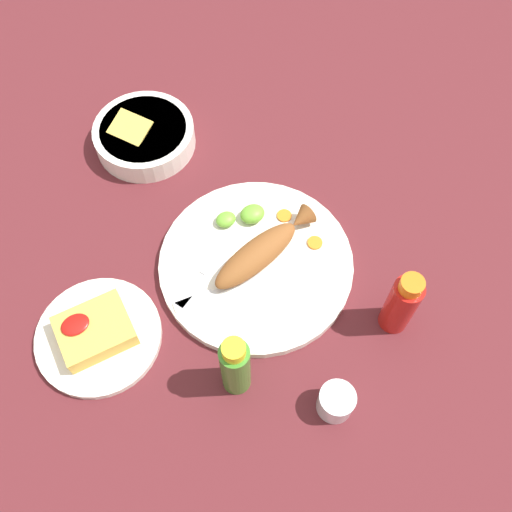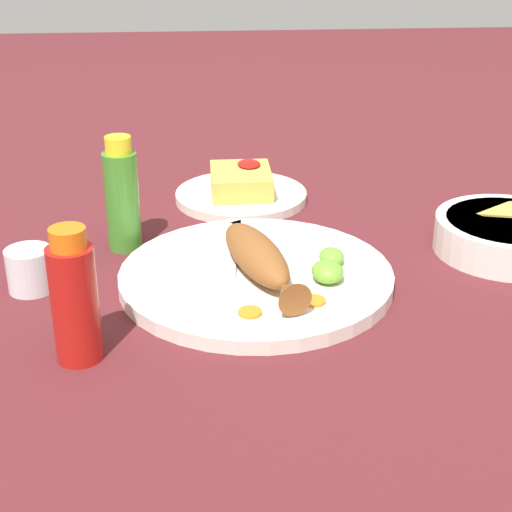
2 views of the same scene
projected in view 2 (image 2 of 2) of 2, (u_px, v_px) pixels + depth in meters
ground_plane at (256, 283)px, 1.00m from camera, size 4.00×4.00×0.00m
main_plate at (256, 277)px, 0.99m from camera, size 0.35×0.35×0.02m
fried_fish at (260, 259)px, 0.97m from camera, size 0.23×0.10×0.05m
fork_near at (234, 242)px, 1.06m from camera, size 0.19×0.03×0.00m
fork_far at (270, 241)px, 1.07m from camera, size 0.17×0.10×0.00m
carrot_slice_near at (250, 312)px, 0.89m from camera, size 0.03×0.03×0.00m
carrot_slice_mid at (314, 301)px, 0.91m from camera, size 0.03×0.03×0.00m
lime_wedge_main at (328, 272)px, 0.96m from camera, size 0.05×0.04×0.03m
lime_wedge_side at (331, 256)px, 1.00m from camera, size 0.04×0.03×0.02m
hot_sauce_bottle_red at (74, 299)px, 0.81m from camera, size 0.05×0.05×0.15m
hot_sauce_bottle_green at (122, 197)px, 1.06m from camera, size 0.05×0.05×0.16m
salt_cup at (30, 272)px, 0.97m from camera, size 0.06×0.06×0.05m
side_plate_fries at (241, 196)px, 1.26m from camera, size 0.21×0.21×0.01m
fries_pile at (241, 181)px, 1.25m from camera, size 0.12×0.09×0.04m
guacamole_bowl at (508, 233)px, 1.07m from camera, size 0.20×0.20×0.06m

